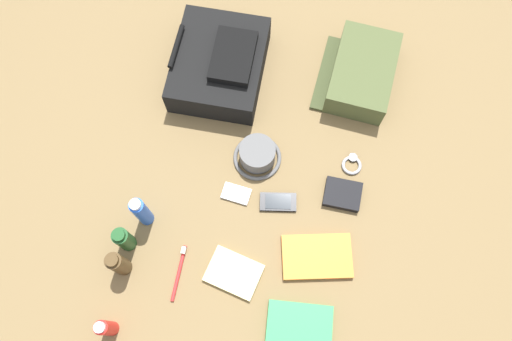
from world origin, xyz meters
TOP-DOWN VIEW (x-y plane):
  - ground_plane at (0.00, 0.00)m, footprint 2.64×2.02m
  - backpack at (0.32, 0.19)m, footprint 0.34×0.29m
  - toiletry_pouch at (0.39, -0.26)m, footprint 0.30×0.25m
  - bucket_hat at (0.05, 0.01)m, footprint 0.15×0.15m
  - sunscreen_spray at (-0.53, 0.30)m, footprint 0.04×0.04m
  - cologne_bottle at (-0.36, 0.32)m, footprint 0.05×0.05m
  - shampoo_bottle at (-0.29, 0.32)m, footprint 0.05×0.05m
  - deodorant_spray at (-0.20, 0.29)m, footprint 0.04×0.04m
  - paperback_novel at (-0.41, -0.21)m, footprint 0.14×0.19m
  - travel_guidebook at (-0.21, -0.23)m, footprint 0.17×0.23m
  - cell_phone at (-0.07, -0.08)m, footprint 0.08×0.12m
  - media_player at (-0.07, 0.05)m, footprint 0.06×0.09m
  - wristwatch at (0.09, -0.28)m, footprint 0.07×0.06m
  - toothbrush at (-0.33, 0.16)m, footprint 0.16×0.01m
  - wallet at (-0.01, -0.27)m, footprint 0.09×0.11m
  - notepad at (-0.31, -0.00)m, footprint 0.14×0.17m

SIDE VIEW (x-z plane):
  - ground_plane at x=0.00m, z-range -0.02..0.00m
  - media_player at x=-0.07m, z-range 0.00..0.01m
  - wristwatch at x=0.09m, z-range 0.00..0.01m
  - cell_phone at x=-0.07m, z-range 0.00..0.01m
  - toothbrush at x=-0.33m, z-range 0.00..0.02m
  - notepad at x=-0.31m, z-range 0.00..0.02m
  - travel_guidebook at x=-0.21m, z-range 0.00..0.02m
  - paperback_novel at x=-0.41m, z-range 0.00..0.02m
  - wallet at x=-0.01m, z-range 0.00..0.02m
  - bucket_hat at x=0.05m, z-range 0.00..0.07m
  - toiletry_pouch at x=0.39m, z-range 0.00..0.10m
  - backpack at x=0.32m, z-range -0.01..0.13m
  - shampoo_bottle at x=-0.29m, z-range 0.00..0.13m
  - sunscreen_spray at x=-0.53m, z-range 0.00..0.13m
  - cologne_bottle at x=-0.36m, z-range 0.00..0.14m
  - deodorant_spray at x=-0.20m, z-range 0.00..0.17m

